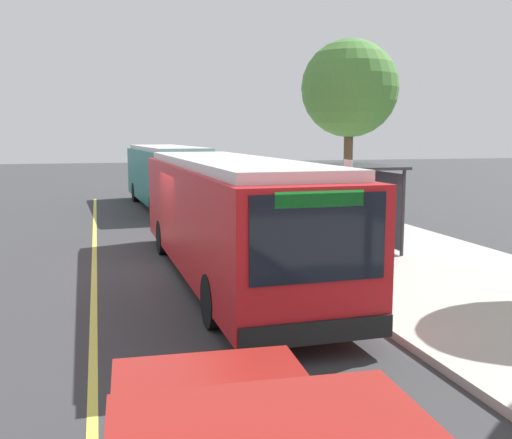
{
  "coord_description": "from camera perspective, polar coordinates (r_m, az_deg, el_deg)",
  "views": [
    {
      "loc": [
        15.23,
        -2.03,
        3.52
      ],
      "look_at": [
        2.73,
        1.34,
        1.64
      ],
      "focal_mm": 41.33,
      "sensor_mm": 36.0,
      "label": 1
    }
  ],
  "objects": [
    {
      "name": "transit_bus_second",
      "position": [
        28.63,
        -8.59,
        4.36
      ],
      "size": [
        10.53,
        3.18,
        2.95
      ],
      "color": "#146B66",
      "rests_on": "ground_plane"
    },
    {
      "name": "sidewalk_curb",
      "position": [
        17.56,
        12.46,
        -3.25
      ],
      "size": [
        44.0,
        6.4,
        0.15
      ],
      "primitive_type": "cube",
      "color": "#B7B2A8",
      "rests_on": "ground_plane"
    },
    {
      "name": "lane_stripe_center",
      "position": [
        15.63,
        -15.39,
        -5.03
      ],
      "size": [
        36.0,
        0.14,
        0.01
      ],
      "primitive_type": "cube",
      "color": "#E0D64C",
      "rests_on": "ground_plane"
    },
    {
      "name": "transit_bus_main",
      "position": [
        14.28,
        -2.69,
        0.6
      ],
      "size": [
        11.62,
        2.83,
        2.95
      ],
      "color": "red",
      "rests_on": "ground_plane"
    },
    {
      "name": "ground_plane",
      "position": [
        15.76,
        -7.35,
        -4.71
      ],
      "size": [
        120.0,
        120.0,
        0.0
      ],
      "primitive_type": "plane",
      "color": "#38383A"
    },
    {
      "name": "bus_shelter",
      "position": [
        17.84,
        10.42,
        2.97
      ],
      "size": [
        2.9,
        1.6,
        2.48
      ],
      "color": "#333338",
      "rests_on": "sidewalk_curb"
    },
    {
      "name": "pedestrian_commuter",
      "position": [
        18.73,
        5.58,
        0.85
      ],
      "size": [
        0.24,
        0.4,
        1.69
      ],
      "color": "#282D47",
      "rests_on": "sidewalk_curb"
    },
    {
      "name": "street_tree_downstreet",
      "position": [
        23.78,
        9.05,
        12.36
      ],
      "size": [
        3.79,
        3.79,
        7.03
      ],
      "color": "brown",
      "rests_on": "sidewalk_curb"
    },
    {
      "name": "waiting_bench",
      "position": [
        18.05,
        10.57,
        -1.08
      ],
      "size": [
        1.6,
        0.48,
        0.95
      ],
      "color": "brown",
      "rests_on": "sidewalk_curb"
    },
    {
      "name": "route_sign_post",
      "position": [
        13.97,
        8.87,
        1.74
      ],
      "size": [
        0.44,
        0.08,
        2.8
      ],
      "color": "#333338",
      "rests_on": "sidewalk_curb"
    }
  ]
}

